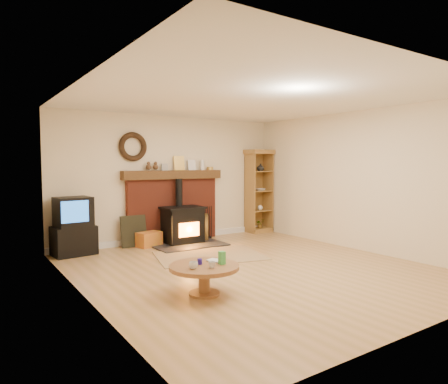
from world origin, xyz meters
TOP-DOWN VIEW (x-y plane):
  - ground at (0.00, 0.00)m, footprint 5.50×5.50m
  - room_shell at (-0.02, 0.09)m, footprint 5.02×5.52m
  - chimney_breast at (0.00, 2.67)m, footprint 2.20×0.22m
  - wood_stove at (0.03, 2.27)m, footprint 1.40×1.00m
  - area_rug at (-0.11, 1.05)m, footprint 2.07×1.67m
  - tv_unit at (-2.05, 2.47)m, footprint 0.75×0.56m
  - curio_cabinet at (2.18, 2.55)m, footprint 0.62×0.45m
  - firelog_box at (-0.66, 2.40)m, footprint 0.52×0.39m
  - leaning_painting at (-0.91, 2.55)m, footprint 0.51×0.14m
  - fire_tools at (0.75, 2.50)m, footprint 0.19×0.16m
  - coffee_table at (-1.25, -0.67)m, footprint 0.87×0.87m

SIDE VIEW (x-z plane):
  - ground at x=0.00m, z-range 0.00..0.00m
  - area_rug at x=-0.11m, z-range 0.00..0.01m
  - firelog_box at x=-0.66m, z-range 0.00..0.29m
  - fire_tools at x=0.75m, z-range -0.19..0.51m
  - coffee_table at x=-1.25m, z-range 0.04..0.57m
  - leaning_painting at x=-0.91m, z-range 0.00..0.61m
  - wood_stove at x=0.03m, z-range -0.29..1.02m
  - tv_unit at x=-2.05m, z-range -0.02..1.01m
  - chimney_breast at x=0.00m, z-range -0.09..1.69m
  - curio_cabinet at x=2.18m, z-range 0.00..1.95m
  - room_shell at x=-0.02m, z-range 0.41..3.02m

